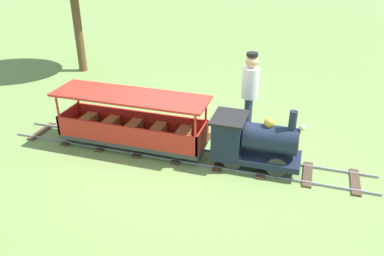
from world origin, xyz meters
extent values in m
plane|color=#75934C|center=(0.00, 0.00, 0.00)|extent=(60.00, 60.00, 0.00)
cube|color=gray|center=(-0.24, -0.09, 0.02)|extent=(0.02, 6.40, 0.04)
cube|color=gray|center=(0.24, -0.09, 0.02)|extent=(0.02, 6.40, 0.04)
cube|color=#4C3828|center=(0.00, -2.94, 0.01)|extent=(0.73, 0.14, 0.03)
cube|color=#4C3828|center=(0.00, -2.23, 0.01)|extent=(0.73, 0.14, 0.03)
cube|color=#4C3828|center=(0.00, -1.52, 0.01)|extent=(0.73, 0.14, 0.03)
cube|color=#4C3828|center=(0.00, -0.80, 0.01)|extent=(0.73, 0.14, 0.03)
cube|color=#4C3828|center=(0.00, -0.09, 0.01)|extent=(0.73, 0.14, 0.03)
cube|color=#4C3828|center=(0.00, 0.62, 0.01)|extent=(0.73, 0.14, 0.03)
cube|color=#4C3828|center=(0.00, 1.33, 0.01)|extent=(0.73, 0.14, 0.03)
cube|color=#4C3828|center=(0.00, 2.04, 0.01)|extent=(0.73, 0.14, 0.03)
cube|color=#4C3828|center=(0.00, 2.75, 0.01)|extent=(0.73, 0.14, 0.03)
cube|color=#192338|center=(0.00, 1.21, 0.21)|extent=(0.61, 1.40, 0.10)
cylinder|color=#192338|center=(0.00, 1.41, 0.56)|extent=(0.44, 0.85, 0.44)
cylinder|color=#B7932D|center=(0.00, 1.83, 0.56)|extent=(0.37, 0.02, 0.37)
cylinder|color=#192338|center=(0.00, 1.70, 0.93)|extent=(0.12, 0.12, 0.29)
sphere|color=#B7932D|center=(0.00, 1.36, 0.83)|extent=(0.16, 0.16, 0.16)
cube|color=#192338|center=(0.00, 0.73, 0.54)|extent=(0.61, 0.45, 0.55)
cube|color=black|center=(0.00, 0.73, 0.83)|extent=(0.69, 0.53, 0.04)
sphere|color=#F2EAB2|center=(0.00, 1.86, 0.82)|extent=(0.10, 0.10, 0.10)
cylinder|color=#2D2D2D|center=(-0.24, 1.56, 0.20)|extent=(0.05, 0.32, 0.32)
cylinder|color=#2D2D2D|center=(0.24, 1.56, 0.20)|extent=(0.05, 0.32, 0.32)
cylinder|color=#2D2D2D|center=(-0.24, 0.86, 0.20)|extent=(0.05, 0.32, 0.32)
cylinder|color=#2D2D2D|center=(0.24, 0.86, 0.20)|extent=(0.05, 0.32, 0.32)
cube|color=#3F3F3F|center=(0.00, -0.99, 0.18)|extent=(0.69, 2.60, 0.08)
cube|color=red|center=(-0.32, -0.99, 0.40)|extent=(0.04, 2.60, 0.35)
cube|color=red|center=(0.32, -0.99, 0.40)|extent=(0.04, 2.60, 0.35)
cube|color=red|center=(0.00, 0.29, 0.40)|extent=(0.69, 0.04, 0.35)
cube|color=red|center=(0.00, -2.27, 0.40)|extent=(0.69, 0.04, 0.35)
cylinder|color=red|center=(-0.31, 0.26, 0.59)|extent=(0.04, 0.04, 0.75)
cylinder|color=red|center=(0.31, 0.26, 0.59)|extent=(0.04, 0.04, 0.75)
cylinder|color=red|center=(-0.31, -2.24, 0.59)|extent=(0.04, 0.04, 0.75)
cylinder|color=red|center=(0.31, -2.24, 0.59)|extent=(0.04, 0.04, 0.75)
cube|color=red|center=(0.00, -0.99, 0.99)|extent=(0.79, 2.70, 0.04)
cube|color=olive|center=(0.00, -1.91, 0.34)|extent=(0.53, 0.20, 0.24)
cube|color=olive|center=(0.00, -1.45, 0.34)|extent=(0.53, 0.20, 0.24)
cube|color=olive|center=(0.00, -0.99, 0.34)|extent=(0.53, 0.20, 0.24)
cube|color=olive|center=(0.00, -0.53, 0.34)|extent=(0.53, 0.20, 0.24)
cube|color=olive|center=(0.00, -0.07, 0.34)|extent=(0.53, 0.20, 0.24)
cylinder|color=#262626|center=(-0.24, -0.08, 0.16)|extent=(0.04, 0.24, 0.24)
cylinder|color=#262626|center=(0.24, -0.08, 0.16)|extent=(0.04, 0.24, 0.24)
cylinder|color=#262626|center=(-0.24, -1.90, 0.16)|extent=(0.04, 0.24, 0.24)
cylinder|color=#262626|center=(0.24, -1.90, 0.16)|extent=(0.04, 0.24, 0.24)
cylinder|color=#282D47|center=(-1.10, 0.87, 0.40)|extent=(0.12, 0.12, 0.80)
cylinder|color=#282D47|center=(-0.92, 0.87, 0.40)|extent=(0.12, 0.12, 0.80)
cylinder|color=white|center=(-1.01, 0.87, 1.08)|extent=(0.30, 0.30, 0.55)
sphere|color=tan|center=(-1.01, 0.87, 1.46)|extent=(0.22, 0.22, 0.22)
cylinder|color=black|center=(-1.01, 0.87, 1.59)|extent=(0.20, 0.20, 0.06)
cylinder|color=brown|center=(-3.51, -4.17, 1.16)|extent=(0.22, 0.22, 2.32)
camera|label=1|loc=(5.48, 1.83, 3.47)|focal=36.28mm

